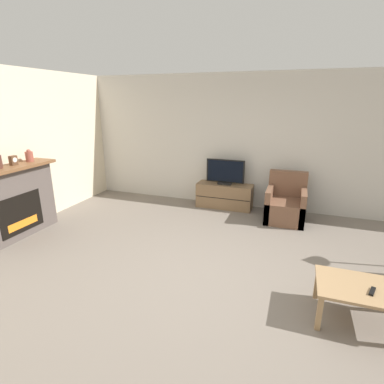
% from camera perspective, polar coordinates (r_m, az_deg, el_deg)
% --- Properties ---
extents(ground_plane, '(24.00, 24.00, 0.00)m').
position_cam_1_polar(ground_plane, '(3.92, 3.16, -16.54)').
color(ground_plane, slate).
extents(wall_back, '(12.00, 0.06, 2.70)m').
position_cam_1_polar(wall_back, '(6.25, 11.28, 9.22)').
color(wall_back, beige).
rests_on(wall_back, ground).
extents(fireplace, '(0.48, 1.56, 1.18)m').
position_cam_1_polar(fireplace, '(5.62, -31.19, -1.69)').
color(fireplace, '#564C47').
rests_on(fireplace, ground).
extents(mantel_vase_right, '(0.12, 0.12, 0.21)m').
position_cam_1_polar(mantel_vase_right, '(5.76, -28.59, 6.04)').
color(mantel_vase_right, '#994C3D').
rests_on(mantel_vase_right, fireplace).
extents(mantel_clock, '(0.08, 0.11, 0.15)m').
position_cam_1_polar(mantel_clock, '(5.56, -30.89, 5.18)').
color(mantel_clock, brown).
rests_on(mantel_clock, fireplace).
extents(tv_stand, '(1.15, 0.41, 0.51)m').
position_cam_1_polar(tv_stand, '(6.31, 6.21, -0.70)').
color(tv_stand, brown).
rests_on(tv_stand, ground).
extents(tv, '(0.79, 0.18, 0.51)m').
position_cam_1_polar(tv, '(6.17, 6.35, 3.64)').
color(tv, black).
rests_on(tv, tv_stand).
extents(armchair, '(0.70, 0.76, 0.89)m').
position_cam_1_polar(armchair, '(5.86, 17.37, -2.43)').
color(armchair, brown).
rests_on(armchair, ground).
extents(coffee_table, '(0.80, 0.60, 0.40)m').
position_cam_1_polar(coffee_table, '(3.56, 29.20, -16.18)').
color(coffee_table, '#A37F56').
rests_on(coffee_table, ground).
extents(remote, '(0.09, 0.15, 0.02)m').
position_cam_1_polar(remote, '(3.49, 31.12, -15.88)').
color(remote, black).
rests_on(remote, coffee_table).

